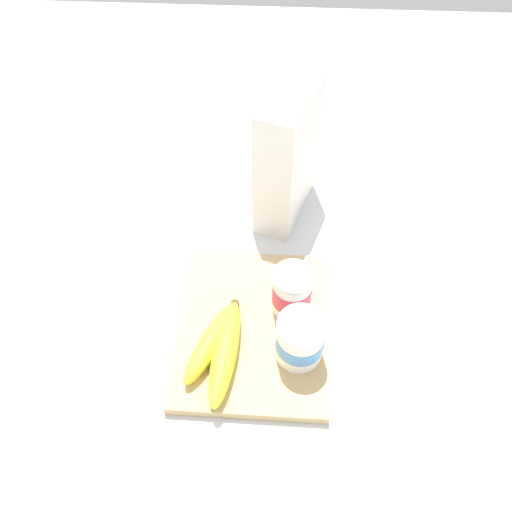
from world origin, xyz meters
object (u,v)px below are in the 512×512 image
at_px(cereal_box, 287,157).
at_px(yogurt_cup_back, 300,340).
at_px(banana_bunch, 219,347).
at_px(yogurt_cup_front, 292,292).
at_px(cutting_board, 252,327).

relative_size(cereal_box, yogurt_cup_back, 2.98).
relative_size(yogurt_cup_back, banana_bunch, 0.46).
distance_m(yogurt_cup_front, yogurt_cup_back, 0.08).
distance_m(cereal_box, yogurt_cup_front, 0.26).
distance_m(cutting_board, yogurt_cup_front, 0.09).
xyz_separation_m(cereal_box, yogurt_cup_front, (0.25, 0.01, -0.06)).
distance_m(cutting_board, cereal_box, 0.31).
distance_m(cutting_board, banana_bunch, 0.08).
bearing_deg(yogurt_cup_back, cereal_box, -175.20).
height_order(cereal_box, yogurt_cup_back, cereal_box).
relative_size(yogurt_cup_front, banana_bunch, 0.47).
height_order(cereal_box, banana_bunch, cereal_box).
height_order(cereal_box, yogurt_cup_front, cereal_box).
xyz_separation_m(yogurt_cup_front, yogurt_cup_back, (0.08, 0.01, -0.00)).
bearing_deg(cereal_box, cutting_board, -170.92).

